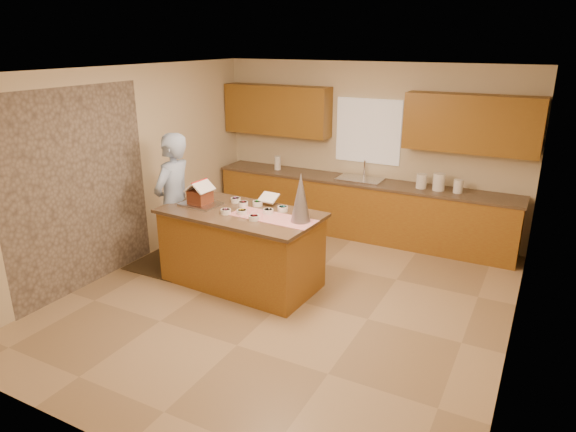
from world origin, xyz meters
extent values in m
plane|color=tan|center=(0.00, 0.00, 0.00)|extent=(5.50, 5.50, 0.00)
plane|color=silver|center=(0.00, 0.00, 2.70)|extent=(5.50, 5.50, 0.00)
plane|color=beige|center=(0.00, 2.75, 1.35)|extent=(5.50, 5.50, 0.00)
plane|color=beige|center=(0.00, -2.75, 1.35)|extent=(5.50, 5.50, 0.00)
plane|color=beige|center=(-2.50, 0.00, 1.35)|extent=(5.50, 5.50, 0.00)
plane|color=beige|center=(2.50, 0.00, 1.35)|extent=(5.50, 5.50, 0.00)
plane|color=gray|center=(-2.48, -0.80, 1.25)|extent=(0.00, 2.50, 2.50)
cube|color=white|center=(0.00, 2.72, 1.65)|extent=(1.05, 0.03, 1.00)
cube|color=olive|center=(0.00, 2.45, 0.44)|extent=(4.80, 0.60, 0.88)
cube|color=brown|center=(0.00, 2.45, 0.90)|extent=(4.85, 0.63, 0.04)
cube|color=#8F5F1E|center=(-1.55, 2.57, 1.90)|extent=(1.85, 0.35, 0.80)
cube|color=#8F5F1E|center=(1.55, 2.57, 1.90)|extent=(1.85, 0.35, 0.80)
cube|color=silver|center=(0.00, 2.45, 0.89)|extent=(0.70, 0.45, 0.12)
cylinder|color=silver|center=(0.00, 2.63, 1.06)|extent=(0.03, 0.03, 0.28)
cube|color=olive|center=(-0.73, 0.11, 0.47)|extent=(1.98, 1.07, 0.94)
cube|color=brown|center=(-0.73, 0.11, 0.96)|extent=(2.07, 1.16, 0.04)
cube|color=#B10C1C|center=(-0.25, 0.09, 0.99)|extent=(1.09, 0.44, 0.01)
cube|color=silver|center=(-1.32, 0.09, 1.00)|extent=(0.51, 0.39, 0.03)
cube|color=white|center=(-0.55, 0.51, 1.08)|extent=(0.25, 0.20, 0.10)
cone|color=silver|center=(0.11, 0.12, 1.28)|extent=(0.25, 0.25, 0.59)
cube|color=black|center=(-1.81, 0.09, 0.01)|extent=(1.27, 0.83, 0.01)
imported|color=#8CA3C7|center=(-1.76, 0.09, 0.95)|extent=(0.50, 0.72, 1.88)
cylinder|color=white|center=(0.96, 2.45, 1.03)|extent=(0.15, 0.15, 0.21)
cylinder|color=white|center=(1.21, 2.45, 1.05)|extent=(0.17, 0.17, 0.25)
cylinder|color=white|center=(1.48, 2.45, 1.02)|extent=(0.14, 0.14, 0.19)
cylinder|color=white|center=(-1.48, 2.45, 1.04)|extent=(0.11, 0.11, 0.23)
cube|color=brown|center=(-1.32, 0.09, 1.10)|extent=(0.25, 0.27, 0.17)
cube|color=white|center=(-1.39, 0.10, 1.24)|extent=(0.17, 0.31, 0.14)
cube|color=white|center=(-1.25, 0.09, 1.24)|extent=(0.17, 0.31, 0.14)
cylinder|color=red|center=(-1.32, 0.09, 1.30)|extent=(0.04, 0.30, 0.02)
cylinder|color=pink|center=(-0.83, -0.05, 1.02)|extent=(0.13, 0.13, 0.06)
cylinder|color=#832E8C|center=(-0.98, 0.41, 1.02)|extent=(0.13, 0.13, 0.06)
cylinder|color=yellow|center=(-0.64, 0.02, 1.02)|extent=(0.13, 0.13, 0.06)
cylinder|color=silver|center=(-0.37, 0.19, 1.02)|extent=(0.13, 0.13, 0.06)
cylinder|color=teal|center=(-0.27, 0.37, 1.02)|extent=(0.13, 0.13, 0.06)
cylinder|color=red|center=(-0.41, -0.08, 1.02)|extent=(0.13, 0.13, 0.06)
cylinder|color=green|center=(-0.66, 0.42, 1.02)|extent=(0.13, 0.13, 0.06)
cylinder|color=#ED293D|center=(-0.81, 0.30, 1.02)|extent=(0.13, 0.13, 0.06)
camera|label=1|loc=(2.60, -4.93, 3.02)|focal=31.79mm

